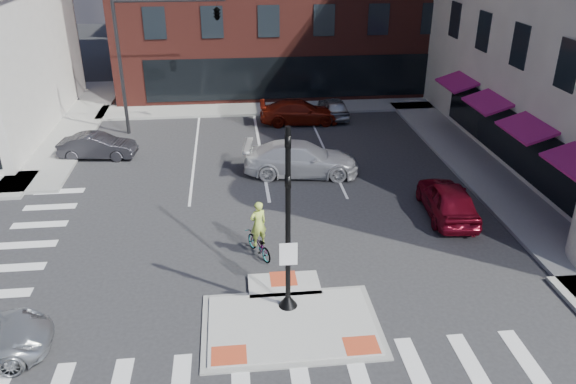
{
  "coord_description": "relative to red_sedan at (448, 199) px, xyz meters",
  "views": [
    {
      "loc": [
        -1.57,
        -14.07,
        11.05
      ],
      "look_at": [
        0.48,
        4.83,
        2.0
      ],
      "focal_mm": 35.0,
      "sensor_mm": 36.0,
      "label": 1
    }
  ],
  "objects": [
    {
      "name": "sidewalk_n",
      "position": [
        -4.29,
        16.0,
        -0.68
      ],
      "size": [
        26.0,
        3.0,
        0.15
      ],
      "primitive_type": "cube",
      "color": "gray",
      "rests_on": "ground"
    },
    {
      "name": "cyclist",
      "position": [
        -8.01,
        -2.29,
        -0.02
      ],
      "size": [
        1.25,
        1.84,
        2.2
      ],
      "rotation": [
        0.0,
        0.0,
        3.55
      ],
      "color": "#3F3F44",
      "rests_on": "ground"
    },
    {
      "name": "bg_car_red",
      "position": [
        -4.59,
        12.79,
        -0.05
      ],
      "size": [
        4.9,
        2.1,
        1.41
      ],
      "primitive_type": "imported",
      "rotation": [
        0.0,
        0.0,
        1.54
      ],
      "color": "maroon",
      "rests_on": "ground"
    },
    {
      "name": "bg_car_dark",
      "position": [
        -15.79,
        8.27,
        -0.11
      ],
      "size": [
        4.04,
        1.77,
        1.29
      ],
      "primitive_type": "imported",
      "rotation": [
        0.0,
        0.0,
        1.46
      ],
      "color": "#27262B",
      "rests_on": "ground"
    },
    {
      "name": "red_sedan",
      "position": [
        0.0,
        0.0,
        0.0
      ],
      "size": [
        2.15,
        4.58,
        1.51
      ],
      "primitive_type": "imported",
      "rotation": [
        0.0,
        0.0,
        3.06
      ],
      "color": "maroon",
      "rests_on": "ground"
    },
    {
      "name": "ground",
      "position": [
        -7.29,
        -6.0,
        -0.76
      ],
      "size": [
        120.0,
        120.0,
        0.0
      ],
      "primitive_type": "plane",
      "color": "#28282B",
      "rests_on": "ground"
    },
    {
      "name": "refuge_island",
      "position": [
        -7.29,
        -6.26,
        -0.71
      ],
      "size": [
        5.4,
        4.65,
        0.13
      ],
      "color": "gray",
      "rests_on": "ground"
    },
    {
      "name": "signal_pole",
      "position": [
        -7.29,
        -5.6,
        1.6
      ],
      "size": [
        0.6,
        0.6,
        5.98
      ],
      "color": "black",
      "rests_on": "refuge_island"
    },
    {
      "name": "bg_car_silver",
      "position": [
        -2.29,
        13.78,
        -0.13
      ],
      "size": [
        1.68,
        3.78,
        1.26
      ],
      "primitive_type": "imported",
      "rotation": [
        0.0,
        0.0,
        3.19
      ],
      "color": "#A4A7AB",
      "rests_on": "ground"
    },
    {
      "name": "sidewalk_e",
      "position": [
        3.51,
        4.0,
        -0.68
      ],
      "size": [
        3.0,
        24.0,
        0.15
      ],
      "primitive_type": "cube",
      "color": "gray",
      "rests_on": "ground"
    },
    {
      "name": "mast_arm_signal",
      "position": [
        -10.76,
        12.0,
        5.45
      ],
      "size": [
        6.1,
        2.24,
        8.0
      ],
      "color": "black",
      "rests_on": "ground"
    },
    {
      "name": "white_pickup",
      "position": [
        -5.5,
        4.98,
        0.05
      ],
      "size": [
        5.8,
        2.96,
        1.61
      ],
      "primitive_type": "imported",
      "rotation": [
        0.0,
        0.0,
        1.44
      ],
      "color": "silver",
      "rests_on": "ground"
    }
  ]
}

